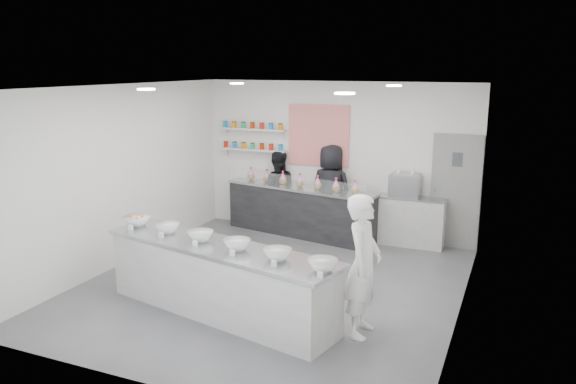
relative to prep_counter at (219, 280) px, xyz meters
The scene contains 26 objects.
floor 1.29m from the prep_counter, 78.30° to the left, with size 6.00×6.00×0.00m, color #515156.
ceiling 2.79m from the prep_counter, 78.30° to the left, with size 6.00×6.00×0.00m, color white.
back_wall 4.30m from the prep_counter, 86.67° to the left, with size 5.50×5.50×0.00m, color white.
left_wall 2.95m from the prep_counter, 154.91° to the left, with size 6.00×6.00×0.00m, color white.
right_wall 3.37m from the prep_counter, 21.42° to the left, with size 6.00×6.00×0.00m, color white.
back_door 4.90m from the prep_counter, 58.46° to the left, with size 0.88×0.04×2.10m, color gray.
pattern_panel 4.40m from the prep_counter, 91.48° to the left, with size 1.25×0.03×1.20m, color red.
jar_shelf_lower 4.49m from the prep_counter, 110.30° to the left, with size 1.45×0.22×0.04m, color silver.
jar_shelf_upper 4.61m from the prep_counter, 110.30° to the left, with size 1.45×0.22×0.04m, color silver.
preserve_jars 4.55m from the prep_counter, 110.39° to the left, with size 1.45×0.10×0.56m, color red, non-canonical shape.
downlight_0 2.76m from the prep_counter, behind, with size 0.24×0.24×0.02m, color white.
downlight_1 2.99m from the prep_counter, ahead, with size 0.24×0.24×0.02m, color white.
downlight_2 3.91m from the prep_counter, 112.64° to the left, with size 0.24×0.24×0.02m, color white.
downlight_3 4.08m from the prep_counter, 59.36° to the left, with size 0.24×0.24×0.02m, color white.
prep_counter is the anchor object (origin of this frame).
back_bar 3.78m from the prep_counter, 95.20° to the left, with size 3.15×0.58×0.98m, color black.
sneeze_guard 3.57m from the prep_counter, 96.44° to the left, with size 3.11×0.01×0.27m, color white.
espresso_ledge 4.34m from the prep_counter, 65.61° to the left, with size 1.25×0.40×0.92m, color #B0B0AB.
espresso_machine 4.34m from the prep_counter, 67.18° to the left, with size 0.55×0.38×0.42m, color #93969E.
cup_stacks 4.26m from the prep_counter, 69.67° to the left, with size 0.24×0.24×0.37m, color tan, non-canonical shape.
prep_bowls 0.55m from the prep_counter, ahead, with size 3.60×0.45×0.14m, color white, non-canonical shape.
label_cards 0.72m from the prep_counter, 77.57° to the right, with size 3.31×0.04×0.07m, color white, non-canonical shape.
cookie_bags 3.83m from the prep_counter, 95.20° to the left, with size 2.55×0.15×0.27m, color pink, non-canonical shape.
woman_prep 1.98m from the prep_counter, ahead, with size 0.65×0.43×1.79m, color white.
staff_left 4.13m from the prep_counter, 103.17° to the left, with size 0.78×0.61×1.61m, color black.
staff_right 4.04m from the prep_counter, 87.02° to the left, with size 0.88×0.57×1.81m, color black.
Camera 1 is at (3.37, -7.34, 3.31)m, focal length 35.00 mm.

